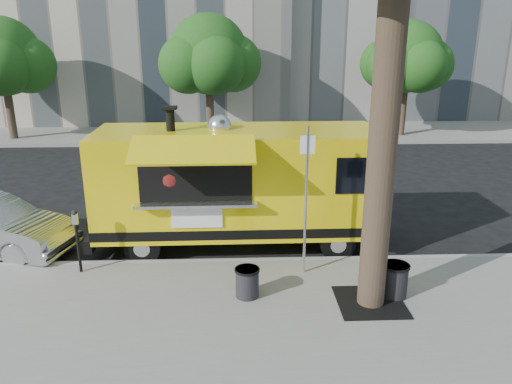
% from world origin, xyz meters
% --- Properties ---
extents(ground, '(120.00, 120.00, 0.00)m').
position_xyz_m(ground, '(0.00, 0.00, 0.00)').
color(ground, black).
rests_on(ground, ground).
extents(sidewalk, '(60.00, 6.00, 0.15)m').
position_xyz_m(sidewalk, '(0.00, -4.00, 0.07)').
color(sidewalk, gray).
rests_on(sidewalk, ground).
extents(curb, '(60.00, 0.14, 0.16)m').
position_xyz_m(curb, '(0.00, -0.93, 0.07)').
color(curb, '#999993').
rests_on(curb, ground).
extents(far_sidewalk, '(60.00, 5.00, 0.15)m').
position_xyz_m(far_sidewalk, '(0.00, 13.50, 0.07)').
color(far_sidewalk, gray).
rests_on(far_sidewalk, ground).
extents(tree_well, '(1.20, 1.20, 0.02)m').
position_xyz_m(tree_well, '(2.60, -2.80, 0.15)').
color(tree_well, black).
rests_on(tree_well, sidewalk).
extents(far_tree_a, '(3.42, 3.42, 5.36)m').
position_xyz_m(far_tree_a, '(-10.00, 12.30, 3.78)').
color(far_tree_a, '#33261C').
rests_on(far_tree_a, far_sidewalk).
extents(far_tree_b, '(3.60, 3.60, 5.50)m').
position_xyz_m(far_tree_b, '(-1.00, 12.70, 3.83)').
color(far_tree_b, '#33261C').
rests_on(far_tree_b, far_sidewalk).
extents(far_tree_c, '(3.24, 3.24, 5.21)m').
position_xyz_m(far_tree_c, '(8.00, 12.40, 3.72)').
color(far_tree_c, '#33261C').
rests_on(far_tree_c, far_sidewalk).
extents(sign_post, '(0.28, 0.06, 3.00)m').
position_xyz_m(sign_post, '(1.55, -1.55, 1.85)').
color(sign_post, silver).
rests_on(sign_post, sidewalk).
extents(parking_meter, '(0.11, 0.11, 1.33)m').
position_xyz_m(parking_meter, '(-3.00, -1.35, 0.98)').
color(parking_meter, black).
rests_on(parking_meter, sidewalk).
extents(food_truck, '(6.64, 3.08, 3.26)m').
position_xyz_m(food_truck, '(0.19, 0.17, 1.53)').
color(food_truck, yellow).
rests_on(food_truck, ground).
extents(trash_bin_left, '(0.53, 0.53, 0.63)m').
position_xyz_m(trash_bin_left, '(3.09, -2.57, 0.49)').
color(trash_bin_left, black).
rests_on(trash_bin_left, sidewalk).
extents(trash_bin_right, '(0.47, 0.47, 0.56)m').
position_xyz_m(trash_bin_right, '(0.38, -2.48, 0.45)').
color(trash_bin_right, black).
rests_on(trash_bin_right, sidewalk).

